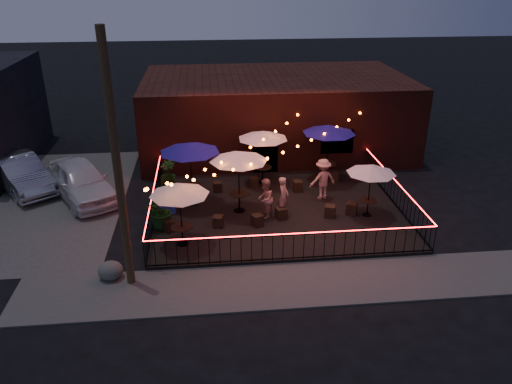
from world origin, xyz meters
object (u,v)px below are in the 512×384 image
cafe_table_1 (190,148)px  cafe_table_3 (263,136)px  cafe_table_4 (371,170)px  cafe_table_5 (329,130)px  cooler (167,203)px  cafe_table_2 (239,157)px  utility_pole (117,168)px  boulder (111,271)px  cafe_table_0 (179,191)px

cafe_table_1 → cafe_table_3: (3.21, 1.95, -0.21)m
cafe_table_3 → cafe_table_4: cafe_table_3 is taller
cafe_table_3 → cafe_table_5: (3.02, 0.03, 0.17)m
cafe_table_4 → cafe_table_1: bearing=165.8°
cafe_table_1 → cooler: size_ratio=3.51×
cafe_table_2 → cafe_table_5: bearing=33.6°
cafe_table_5 → cooler: bearing=-159.5°
utility_pole → cafe_table_3: 9.11m
utility_pole → boulder: size_ratio=9.32×
cafe_table_2 → utility_pole: bearing=-130.2°
cafe_table_3 → boulder: bearing=-129.2°
boulder → cafe_table_0: bearing=38.2°
cafe_table_2 → cafe_table_5: (4.31, 2.86, 0.10)m
cafe_table_4 → cafe_table_0: bearing=-167.8°
cafe_table_4 → cooler: 8.27m
cafe_table_3 → cooler: 5.33m
cafe_table_0 → utility_pole: bearing=-127.8°
utility_pole → cooler: (0.90, 4.69, -3.41)m
cafe_table_1 → cafe_table_5: (6.23, 1.98, -0.04)m
boulder → cooler: bearing=70.4°
cafe_table_5 → boulder: 11.56m
cafe_table_1 → cafe_table_4: size_ratio=1.18×
cafe_table_5 → boulder: bearing=-141.0°
cafe_table_2 → cafe_table_3: size_ratio=0.88×
cafe_table_1 → cooler: (-1.02, -0.73, -2.06)m
utility_pole → cafe_table_0: utility_pole is taller
cooler → cafe_table_0: bearing=-87.3°
cafe_table_5 → cooler: (-7.24, -2.71, -2.01)m
cafe_table_0 → cafe_table_3: 6.38m
cafe_table_0 → cafe_table_2: size_ratio=0.92×
cafe_table_4 → cafe_table_5: bearing=102.2°
cafe_table_3 → cooler: (-4.22, -2.68, -1.85)m
cafe_table_3 → cooler: size_ratio=3.42×
cafe_table_2 → boulder: cafe_table_2 is taller
cafe_table_3 → cafe_table_4: bearing=-44.2°
cafe_table_2 → cooler: 3.51m
cafe_table_4 → cafe_table_5: (-0.81, 3.76, 0.50)m
cafe_table_4 → cafe_table_2: bearing=170.1°
cafe_table_0 → cafe_table_4: 7.53m
cafe_table_1 → cafe_table_3: bearing=31.3°
boulder → cafe_table_1: bearing=63.3°
cafe_table_0 → cafe_table_3: size_ratio=0.80×
cafe_table_1 → cafe_table_4: cafe_table_1 is taller
cafe_table_0 → cooler: (-0.70, 2.63, -1.68)m
utility_pole → cooler: utility_pole is taller
cafe_table_0 → cafe_table_2: bearing=47.9°
cafe_table_2 → cafe_table_5: size_ratio=0.81×
cafe_table_4 → boulder: 10.35m
cafe_table_4 → cooler: cafe_table_4 is taller
cafe_table_4 → cooler: size_ratio=2.97×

